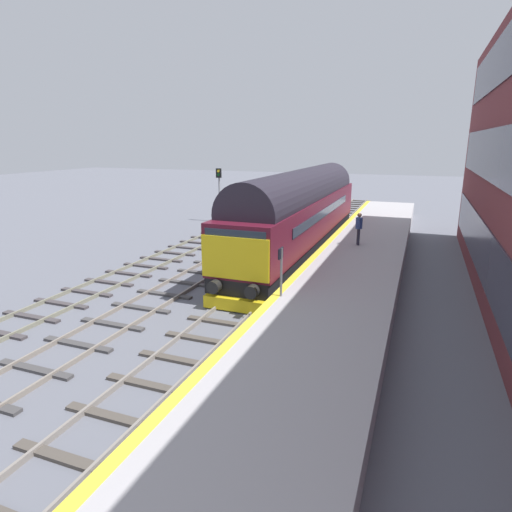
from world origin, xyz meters
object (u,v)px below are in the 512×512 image
(platform_number_sign, at_px, (281,264))
(waiting_passenger, at_px, (359,226))
(diesel_locomotive, at_px, (301,210))
(signal_post_near, at_px, (219,189))

(platform_number_sign, xyz_separation_m, waiting_passenger, (1.38, 8.66, -0.14))
(diesel_locomotive, distance_m, platform_number_sign, 9.68)
(diesel_locomotive, relative_size, waiting_passenger, 11.22)
(signal_post_near, xyz_separation_m, platform_number_sign, (10.50, -17.16, -0.46))
(signal_post_near, distance_m, waiting_passenger, 14.62)
(signal_post_near, height_order, platform_number_sign, signal_post_near)
(signal_post_near, relative_size, waiting_passenger, 2.53)
(diesel_locomotive, xyz_separation_m, platform_number_sign, (1.91, -9.49, -0.35))
(diesel_locomotive, height_order, platform_number_sign, diesel_locomotive)
(platform_number_sign, height_order, waiting_passenger, platform_number_sign)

